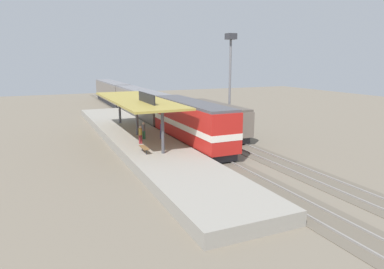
% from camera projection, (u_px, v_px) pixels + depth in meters
% --- Properties ---
extents(ground_plane, '(120.00, 120.00, 0.00)m').
position_uv_depth(ground_plane, '(195.00, 138.00, 39.59)').
color(ground_plane, '#706656').
extents(track_near, '(3.20, 110.00, 0.16)m').
position_uv_depth(track_near, '(178.00, 139.00, 38.78)').
color(track_near, '#5F5649').
rests_on(track_near, ground).
extents(track_far, '(3.20, 110.00, 0.16)m').
position_uv_depth(track_far, '(215.00, 136.00, 40.62)').
color(track_far, '#5F5649').
rests_on(track_far, ground).
extents(platform, '(6.00, 44.00, 0.90)m').
position_uv_depth(platform, '(138.00, 139.00, 36.85)').
color(platform, gray).
rests_on(platform, ground).
extents(station_canopy, '(5.20, 18.00, 4.70)m').
position_uv_depth(station_canopy, '(137.00, 101.00, 35.91)').
color(station_canopy, '#47474C').
rests_on(station_canopy, platform).
extents(platform_bench, '(0.44, 1.70, 0.50)m').
position_uv_depth(platform_bench, '(144.00, 148.00, 29.67)').
color(platform_bench, '#333338').
rests_on(platform_bench, platform).
extents(locomotive, '(2.93, 14.43, 4.44)m').
position_uv_depth(locomotive, '(191.00, 123.00, 35.08)').
color(locomotive, '#28282D').
rests_on(locomotive, track_near).
extents(passenger_carriage_front, '(2.90, 20.00, 4.24)m').
position_uv_depth(passenger_carriage_front, '(141.00, 104.00, 51.15)').
color(passenger_carriage_front, '#28282D').
rests_on(passenger_carriage_front, track_near).
extents(passenger_carriage_rear, '(2.90, 20.00, 4.24)m').
position_uv_depth(passenger_carriage_rear, '(112.00, 92.00, 69.71)').
color(passenger_carriage_rear, '#28282D').
rests_on(passenger_carriage_rear, track_near).
extents(freight_car, '(2.80, 12.00, 3.54)m').
position_uv_depth(freight_car, '(214.00, 119.00, 40.39)').
color(freight_car, '#28282D').
rests_on(freight_car, track_far).
extents(light_mast, '(1.10, 1.10, 11.70)m').
position_uv_depth(light_mast, '(230.00, 62.00, 42.25)').
color(light_mast, slate).
rests_on(light_mast, ground).
extents(person_waiting, '(0.34, 0.34, 1.71)m').
position_uv_depth(person_waiting, '(140.00, 134.00, 32.77)').
color(person_waiting, maroon).
rests_on(person_waiting, platform).
extents(person_walking, '(0.34, 0.34, 1.71)m').
position_uv_depth(person_walking, '(162.00, 129.00, 34.89)').
color(person_walking, navy).
rests_on(person_walking, platform).
extents(person_boarding, '(0.34, 0.34, 1.71)m').
position_uv_depth(person_boarding, '(144.00, 130.00, 34.67)').
color(person_boarding, '#23603D').
rests_on(person_boarding, platform).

